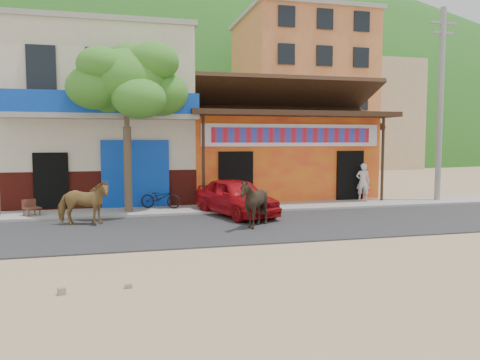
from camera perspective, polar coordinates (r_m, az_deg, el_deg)
The scene contains 16 objects.
ground at distance 12.37m, azimuth 9.07°, elevation -7.49°, with size 120.00×120.00×0.00m, color #9E825B.
road at distance 14.65m, azimuth 5.18°, elevation -5.45°, with size 60.00×5.00×0.04m, color #28282B.
sidewalk at distance 17.94m, azimuth 1.46°, elevation -3.41°, with size 60.00×2.00×0.12m, color gray.
dance_club at distance 22.18m, azimuth 3.64°, elevation 2.67°, with size 8.00×6.00×3.60m, color orange.
cafe_building at distance 21.12m, azimuth -16.24°, elevation 6.99°, with size 7.00×6.00×7.00m, color beige.
apartment_front at distance 37.86m, azimuth 7.30°, elevation 9.88°, with size 9.00×9.00×12.00m, color #CC723F.
apartment_rear at distance 47.06m, azimuth 14.89°, elevation 7.53°, with size 8.00×8.00×10.00m, color tan.
hillside at distance 81.77m, azimuth -11.01°, elevation 11.29°, with size 100.00×40.00×24.00m, color #194C14.
tree at distance 16.90m, azimuth -13.62°, elevation 6.36°, with size 3.00×3.00×6.00m, color #2D721E, non-canonical shape.
utility_pole at distance 21.53m, azimuth 23.23°, elevation 8.40°, with size 0.24×0.24×8.00m, color gray.
cow_tan at distance 15.12m, azimuth -18.56°, elevation -2.67°, with size 0.73×1.61×1.36m, color olive.
cow_dark at distance 13.88m, azimuth 1.71°, elevation -2.87°, with size 1.18×1.32×1.46m, color black.
red_car at distance 16.16m, azimuth -0.51°, elevation -2.06°, with size 1.54×3.82×1.30m, color #AC0C12.
scooter at distance 17.61m, azimuth -9.65°, elevation -2.13°, with size 0.53×1.52×0.80m, color black.
pedestrian at distance 20.32m, azimuth 14.75°, elevation -0.21°, with size 0.57×0.37×1.56m, color silver.
cafe_chair_right at distance 17.17m, azimuth -24.08°, elevation -2.31°, with size 0.47×0.47×1.00m, color #532B1B, non-canonical shape.
Camera 1 is at (-4.81, -11.09, 2.62)m, focal length 35.00 mm.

